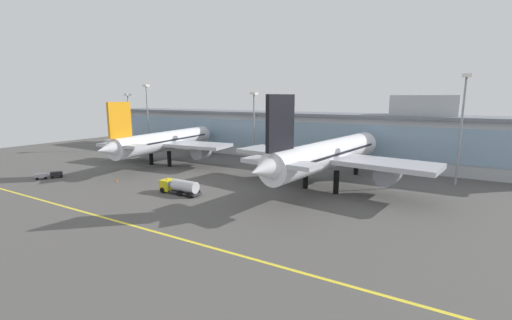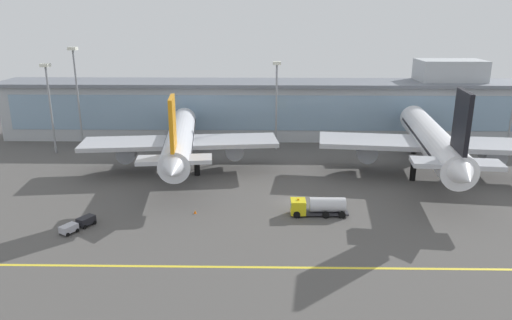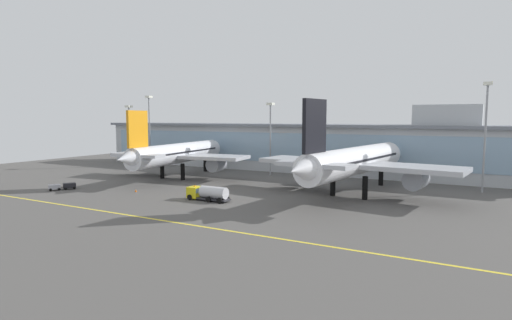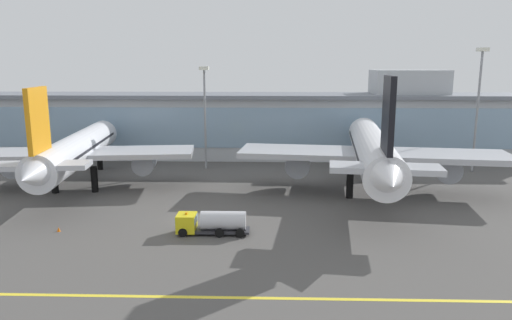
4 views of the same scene
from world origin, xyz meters
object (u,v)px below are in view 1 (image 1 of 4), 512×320
object	(u,v)px
apron_light_mast_centre	(129,112)
apron_light_mast_far_east	(147,107)
apron_light_mast_east	(463,113)
airliner_near_right	(328,155)
safety_cone	(117,180)
apron_light_mast_west	(254,116)
fuel_tanker_truck	(179,186)
airliner_near_left	(166,141)
baggage_tug_near	(50,175)

from	to	relation	value
apron_light_mast_centre	apron_light_mast_far_east	xyz separation A→B (m)	(4.58, 4.56, 1.80)
apron_light_mast_centre	apron_light_mast_east	distance (m)	103.07
airliner_near_right	safety_cone	bearing A→B (deg)	120.90
apron_light_mast_east	apron_light_mast_west	bearing A→B (deg)	178.26
fuel_tanker_truck	apron_light_mast_east	distance (m)	61.25
apron_light_mast_east	safety_cone	size ratio (longest dim) A/B	42.14
airliner_near_left	apron_light_mast_far_east	world-z (taller)	apron_light_mast_far_east
apron_light_mast_west	airliner_near_right	bearing A→B (deg)	-32.51
baggage_tug_near	safety_cone	xyz separation A→B (m)	(16.37, 6.08, -0.51)
airliner_near_right	safety_cone	size ratio (longest dim) A/B	90.60
safety_cone	apron_light_mast_far_east	bearing A→B (deg)	129.65
airliner_near_left	apron_light_mast_east	world-z (taller)	apron_light_mast_east
airliner_near_right	airliner_near_left	bearing A→B (deg)	94.42
fuel_tanker_truck	apron_light_mast_east	size ratio (longest dim) A/B	0.38
fuel_tanker_truck	baggage_tug_near	bearing A→B (deg)	9.23
fuel_tanker_truck	apron_light_mast_east	world-z (taller)	apron_light_mast_east
apron_light_mast_east	apron_light_mast_far_east	xyz separation A→B (m)	(-98.45, 2.35, -0.23)
airliner_near_right	apron_light_mast_west	xyz separation A→B (m)	(-29.40, 18.74, 6.50)
apron_light_mast_west	apron_light_mast_east	size ratio (longest dim) A/B	0.85
airliner_near_left	safety_cone	distance (m)	22.90
apron_light_mast_centre	apron_light_mast_east	xyz separation A→B (m)	(103.02, 2.21, 2.04)
airliner_near_left	safety_cone	bearing A→B (deg)	-171.53
airliner_near_left	safety_cone	world-z (taller)	airliner_near_left
safety_cone	apron_light_mast_centre	bearing A→B (deg)	137.03
baggage_tug_near	apron_light_mast_west	world-z (taller)	apron_light_mast_west
airliner_near_left	baggage_tug_near	distance (m)	29.91
fuel_tanker_truck	baggage_tug_near	xyz separation A→B (m)	(-35.64, -5.89, -0.72)
baggage_tug_near	apron_light_mast_centre	xyz separation A→B (m)	(-20.27, 40.21, 12.71)
apron_light_mast_west	apron_light_mast_centre	xyz separation A→B (m)	(-50.29, -3.81, -0.10)
airliner_near_right	apron_light_mast_centre	world-z (taller)	apron_light_mast_centre
airliner_near_right	apron_light_mast_west	distance (m)	35.46
airliner_near_left	apron_light_mast_far_east	bearing A→B (deg)	49.97
fuel_tanker_truck	baggage_tug_near	distance (m)	36.13
airliner_near_left	fuel_tanker_truck	bearing A→B (deg)	-137.24
baggage_tug_near	safety_cone	size ratio (longest dim) A/B	9.93
airliner_near_left	fuel_tanker_truck	xyz separation A→B (m)	(24.99, -21.47, -5.01)
apron_light_mast_far_east	safety_cone	bearing A→B (deg)	-50.35
apron_light_mast_centre	apron_light_mast_east	bearing A→B (deg)	1.23
apron_light_mast_west	apron_light_mast_east	world-z (taller)	apron_light_mast_east
apron_light_mast_far_east	safety_cone	world-z (taller)	apron_light_mast_far_east
airliner_near_right	baggage_tug_near	distance (m)	64.87
apron_light_mast_west	apron_light_mast_far_east	size ratio (longest dim) A/B	0.87
airliner_near_right	baggage_tug_near	world-z (taller)	airliner_near_right
airliner_near_left	baggage_tug_near	bearing A→B (deg)	152.17
fuel_tanker_truck	safety_cone	distance (m)	19.31
safety_cone	airliner_near_right	bearing A→B (deg)	24.05
apron_light_mast_west	apron_light_mast_far_east	distance (m)	45.75
apron_light_mast_west	apron_light_mast_east	xyz separation A→B (m)	(52.74, -1.60, 1.94)
airliner_near_left	apron_light_mast_centre	world-z (taller)	apron_light_mast_centre
airliner_near_right	apron_light_mast_east	size ratio (longest dim) A/B	2.15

